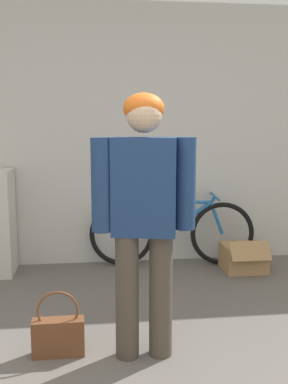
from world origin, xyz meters
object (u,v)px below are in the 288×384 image
at_px(person, 144,207).
at_px(bicycle, 172,232).
at_px(handbag, 58,334).
at_px(cardboard_box, 244,257).

distance_m(person, bicycle, 1.90).
xyz_separation_m(bicycle, handbag, (-1.03, -1.67, -0.21)).
bearing_deg(bicycle, cardboard_box, -14.87).
relative_size(person, handbag, 3.84).
bearing_deg(cardboard_box, bicycle, 159.57).
height_order(bicycle, cardboard_box, bicycle).
xyz_separation_m(bicycle, cardboard_box, (0.67, -0.25, -0.22)).
bearing_deg(person, handbag, -175.45).
height_order(handbag, cardboard_box, handbag).
bearing_deg(handbag, cardboard_box, 40.06).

